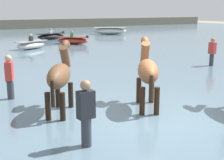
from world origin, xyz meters
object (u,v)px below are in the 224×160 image
object	(u,v)px
horse_trailing_bay	(60,77)
boat_distant_east	(51,36)
person_onlooker_left	(212,54)
channel_buoy	(64,50)
horse_lead_chestnut	(147,72)
boat_far_inshore	(31,45)
person_wading_mid	(86,119)
boat_mid_channel	(73,40)
boat_near_port	(110,31)
person_onlooker_right	(10,81)

from	to	relation	value
horse_trailing_bay	boat_distant_east	distance (m)	20.70
person_onlooker_left	channel_buoy	world-z (taller)	person_onlooker_left
horse_lead_chestnut	boat_far_inshore	distance (m)	14.40
person_onlooker_left	boat_distant_east	bearing A→B (deg)	96.52
person_onlooker_left	person_wading_mid	world-z (taller)	same
boat_far_inshore	boat_mid_channel	size ratio (longest dim) A/B	1.06
person_onlooker_left	boat_near_port	bearing A→B (deg)	73.63
channel_buoy	boat_mid_channel	bearing A→B (deg)	60.12
horse_lead_chestnut	channel_buoy	xyz separation A→B (m)	(2.25, 11.48, -0.79)
person_wading_mid	channel_buoy	size ratio (longest dim) A/B	2.19
horse_lead_chestnut	person_onlooker_left	xyz separation A→B (m)	(6.50, 3.58, -0.41)
horse_trailing_bay	horse_lead_chestnut	bearing A→B (deg)	-19.94
boat_near_port	person_wading_mid	distance (m)	28.16
boat_near_port	channel_buoy	size ratio (longest dim) A/B	4.90
channel_buoy	boat_distant_east	bearing A→B (deg)	75.26
channel_buoy	person_wading_mid	bearing A→B (deg)	-110.25
channel_buoy	boat_far_inshore	bearing A→B (deg)	112.86
boat_far_inshore	person_wading_mid	xyz separation A→B (m)	(-3.53, -15.72, 0.28)
boat_distant_east	person_onlooker_left	world-z (taller)	person_onlooker_left
boat_distant_east	boat_far_inshore	xyz separation A→B (m)	(-3.54, -6.00, 0.00)
boat_near_port	person_wading_mid	xyz separation A→B (m)	(-14.61, -24.07, 0.19)
horse_lead_chestnut	person_onlooker_right	distance (m)	4.05
horse_lead_chestnut	person_wading_mid	size ratio (longest dim) A/B	1.32
boat_distant_east	person_onlooker_left	size ratio (longest dim) A/B	1.70
boat_near_port	person_wading_mid	bearing A→B (deg)	-121.25
person_wading_mid	horse_lead_chestnut	bearing A→B (deg)	28.93
boat_far_inshore	boat_mid_channel	distance (m)	3.90
horse_trailing_bay	person_onlooker_left	world-z (taller)	horse_trailing_bay
boat_distant_east	boat_near_port	size ratio (longest dim) A/B	0.76
horse_lead_chestnut	boat_far_inshore	bearing A→B (deg)	85.84
horse_trailing_bay	boat_far_inshore	bearing A→B (deg)	76.71
horse_lead_chestnut	boat_far_inshore	size ratio (longest dim) A/B	0.83
boat_mid_channel	boat_far_inshore	bearing A→B (deg)	-159.35
boat_near_port	boat_mid_channel	distance (m)	10.19
boat_far_inshore	boat_mid_channel	xyz separation A→B (m)	(3.65, 1.38, 0.00)
horse_trailing_bay	boat_mid_channel	xyz separation A→B (m)	(6.85, 14.94, -0.65)
boat_mid_channel	person_wading_mid	world-z (taller)	person_wading_mid
horse_trailing_bay	boat_distant_east	size ratio (longest dim) A/B	0.76
boat_distant_east	person_onlooker_left	bearing A→B (deg)	-83.48
person_wading_mid	person_onlooker_right	size ratio (longest dim) A/B	1.00
person_wading_mid	person_onlooker_right	world-z (taller)	same
boat_far_inshore	boat_near_port	size ratio (longest dim) A/B	0.71
boat_mid_channel	channel_buoy	world-z (taller)	boat_mid_channel
boat_mid_channel	person_onlooker_left	bearing A→B (deg)	-81.52
boat_far_inshore	person_onlooker_left	bearing A→B (deg)	-63.12
person_onlooker_left	person_wading_mid	size ratio (longest dim) A/B	1.00
person_onlooker_left	horse_lead_chestnut	bearing A→B (deg)	-151.20
horse_trailing_bay	boat_mid_channel	size ratio (longest dim) A/B	0.85
boat_distant_east	channel_buoy	world-z (taller)	boat_distant_east
person_onlooker_right	boat_mid_channel	bearing A→B (deg)	59.47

